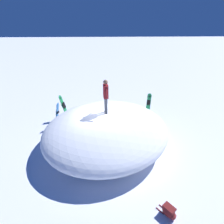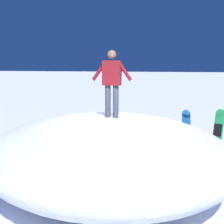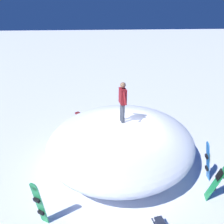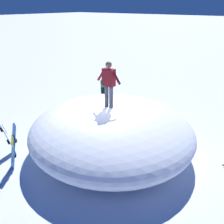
# 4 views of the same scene
# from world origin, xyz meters

# --- Properties ---
(ground) EXTENTS (240.00, 240.00, 0.00)m
(ground) POSITION_xyz_m (0.00, 0.00, 0.00)
(ground) COLOR white
(snow_mound) EXTENTS (8.76, 8.72, 1.77)m
(snow_mound) POSITION_xyz_m (-0.30, -0.14, 0.88)
(snow_mound) COLOR white
(snow_mound) RESTS_ON ground
(snowboarder_standing) EXTENTS (1.00, 0.23, 1.64)m
(snowboarder_standing) POSITION_xyz_m (-0.19, -0.14, 2.70)
(snowboarder_standing) COLOR #333842
(snowboarder_standing) RESTS_ON snow_mound
(snowboard_secondary_upright) EXTENTS (0.44, 0.57, 1.68)m
(snowboard_secondary_upright) POSITION_xyz_m (2.58, 2.43, 0.87)
(snowboard_secondary_upright) COLOR #1E8C47
(snowboard_secondary_upright) RESTS_ON ground
(snowboard_tertiary_upright) EXTENTS (0.35, 0.39, 1.63)m
(snowboard_tertiary_upright) POSITION_xyz_m (1.63, 2.68, 0.84)
(snowboard_tertiary_upright) COLOR #2672BF
(snowboard_tertiary_upright) RESTS_ON ground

